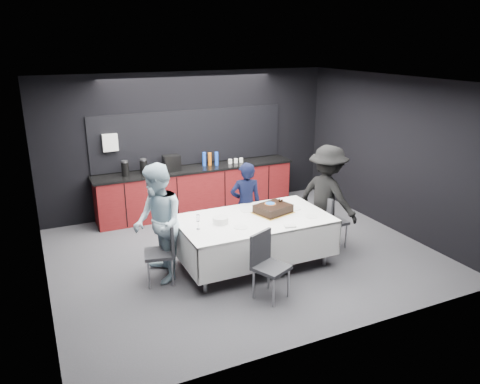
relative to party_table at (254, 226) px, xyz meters
name	(u,v)px	position (x,y,z in m)	size (l,w,h in m)	color
ground	(243,254)	(0.00, 0.40, -0.64)	(6.00, 6.00, 0.00)	#414146
room_shell	(243,144)	(0.00, 0.40, 1.22)	(6.04, 5.04, 2.82)	white
kitchenette	(195,186)	(-0.02, 2.62, -0.10)	(4.10, 0.64, 2.05)	#570D0F
party_table	(254,226)	(0.00, 0.00, 0.00)	(2.32, 1.32, 0.78)	#99999E
cake_assembly	(273,209)	(0.37, 0.07, 0.21)	(0.65, 0.58, 0.17)	#EEB746
plate_stack	(220,220)	(-0.55, 0.01, 0.19)	(0.23, 0.23, 0.10)	white
loose_plate_near	(241,227)	(-0.34, -0.26, 0.14)	(0.21, 0.21, 0.01)	white
loose_plate_right_a	(294,208)	(0.78, 0.10, 0.14)	(0.21, 0.21, 0.01)	white
loose_plate_right_b	(311,216)	(0.83, -0.32, 0.14)	(0.19, 0.19, 0.01)	white
loose_plate_far	(247,210)	(0.05, 0.33, 0.14)	(0.22, 0.22, 0.01)	white
fork_pile	(290,226)	(0.32, -0.55, 0.15)	(0.17, 0.10, 0.03)	white
champagne_flute	(198,219)	(-0.93, -0.06, 0.30)	(0.06, 0.06, 0.22)	white
chair_left	(164,248)	(-1.41, 0.05, -0.11)	(0.50, 0.50, 0.92)	#2D2D32
chair_right	(329,217)	(1.44, 0.04, -0.11)	(0.43, 0.43, 0.92)	#2D2D32
chair_near	(267,261)	(-0.26, -0.93, -0.11)	(0.56, 0.56, 0.92)	#2D2D32
person_center	(246,204)	(0.21, 0.72, 0.09)	(0.53, 0.35, 1.46)	black
person_left	(158,224)	(-1.45, 0.17, 0.23)	(0.85, 0.66, 1.75)	silver
person_right	(327,197)	(1.43, 0.12, 0.24)	(1.13, 0.65, 1.75)	black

